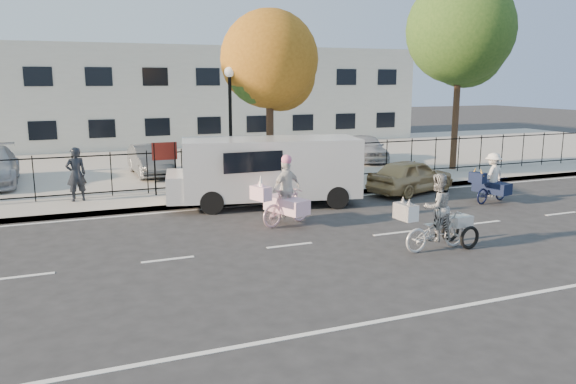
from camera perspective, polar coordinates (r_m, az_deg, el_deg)
name	(u,v)px	position (r m, az deg, el deg)	size (l,w,h in m)	color
ground	(290,246)	(13.98, 0.16, -5.46)	(120.00, 120.00, 0.00)	#333334
road_markings	(290,245)	(13.98, 0.16, -5.44)	(60.00, 9.52, 0.01)	silver
curb	(232,202)	(18.59, -5.69, -1.03)	(60.00, 0.10, 0.15)	#A8A399
sidewalk	(224,196)	(19.58, -6.56, -0.42)	(60.00, 2.20, 0.15)	#A8A399
parking_lot	(175,162)	(28.14, -11.40, 3.02)	(60.00, 15.60, 0.15)	#A8A399
iron_fence	(215,168)	(20.48, -7.43, 2.43)	(58.00, 0.06, 1.50)	black
building	(144,96)	(37.75, -14.43, 9.42)	(34.00, 10.00, 6.00)	silver
lamppost	(230,107)	(20.00, -5.90, 8.63)	(0.36, 0.36, 4.33)	black
street_sign	(165,158)	(19.64, -12.41, 3.40)	(0.85, 0.06, 1.80)	black
zebra_trike	(436,221)	(13.94, 14.84, -2.83)	(2.18, 0.88, 1.87)	silver
unicorn_bike	(286,199)	(15.75, -0.25, -0.75)	(2.03, 1.47, 2.01)	#F4BAC3
bull_bike	(492,183)	(19.86, 19.98, 0.88)	(1.86, 1.30, 1.67)	black
white_van	(268,169)	(18.18, -2.09, 2.38)	(6.49, 3.14, 2.19)	white
gold_sedan	(411,176)	(20.78, 12.39, 1.61)	(1.47, 3.64, 1.24)	tan
pedestrian	(76,174)	(19.43, -20.73, 1.70)	(0.64, 0.42, 1.77)	black
lot_car_c	(150,160)	(23.90, -13.80, 3.17)	(1.32, 3.80, 1.25)	#4E5255
lot_car_d	(366,148)	(27.54, 7.90, 4.47)	(1.53, 3.79, 1.29)	#A7A8AF
tree_mid	(273,64)	(21.08, -1.57, 12.85)	(3.61, 3.58, 6.57)	#442D1D
tree_east	(462,35)	(25.95, 17.27, 14.96)	(4.59, 4.59, 8.42)	#442D1D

